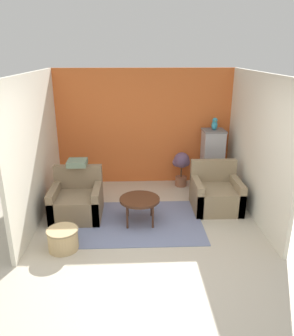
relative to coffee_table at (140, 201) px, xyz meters
name	(u,v)px	position (x,y,z in m)	size (l,w,h in m)	color
ground_plane	(152,263)	(0.14, -1.16, -0.40)	(20.00, 20.00, 0.00)	beige
wall_back_accent	(144,127)	(0.14, 1.90, 0.82)	(3.80, 0.06, 2.44)	orange
wall_left	(35,149)	(-1.73, 0.36, 0.82)	(0.06, 3.03, 2.44)	silver
wall_right	(256,146)	(2.01, 0.36, 0.82)	(0.06, 3.03, 2.44)	silver
area_rug	(140,222)	(0.00, 0.00, -0.40)	(2.10, 1.55, 0.01)	slate
coffee_table	(140,201)	(0.00, 0.00, 0.00)	(0.67, 0.67, 0.45)	#472819
armchair_left	(77,202)	(-1.09, 0.27, -0.13)	(0.85, 0.81, 0.85)	#7A664C
armchair_right	(216,194)	(1.41, 0.48, -0.13)	(0.85, 0.81, 0.85)	#8E7A5B
birdcage	(212,159)	(1.56, 1.53, 0.21)	(0.47, 0.47, 1.24)	slate
parrot	(214,124)	(1.56, 1.54, 0.95)	(0.12, 0.22, 0.26)	teal
potted_plant	(181,165)	(0.92, 1.58, 0.07)	(0.36, 0.33, 0.75)	brown
wicker_basket	(63,239)	(-1.14, -0.75, -0.23)	(0.46, 0.46, 0.33)	tan
throw_pillow	(77,163)	(-1.09, 0.57, 0.49)	(0.34, 0.34, 0.10)	slate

